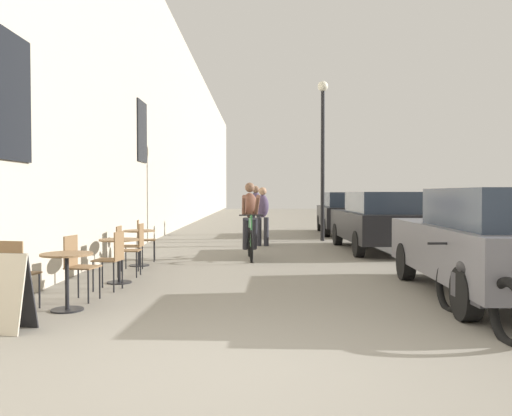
{
  "coord_description": "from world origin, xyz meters",
  "views": [
    {
      "loc": [
        0.1,
        -4.32,
        1.47
      ],
      "look_at": [
        0.01,
        10.57,
        1.04
      ],
      "focal_mm": 36.62,
      "sensor_mm": 36.0,
      "label": 1
    }
  ],
  "objects_px": {
    "parked_car_third": "(346,212)",
    "cafe_chair_far_toward_street": "(143,237)",
    "cafe_table_far": "(139,240)",
    "pedestrian_far": "(256,207)",
    "cafe_table_near": "(67,269)",
    "cafe_table_mid": "(119,251)",
    "cafe_chair_mid_toward_wall": "(125,247)",
    "cafe_chair_mid_toward_street": "(113,256)",
    "parked_motorcycle": "(476,289)",
    "pedestrian_near": "(263,213)",
    "street_lamp": "(323,140)",
    "cafe_chair_near_toward_street": "(78,263)",
    "parked_car_second": "(379,220)",
    "cafe_chair_near_toward_wall": "(16,270)",
    "sandwich_board_sign": "(5,292)",
    "pedestrian_mid": "(256,209)",
    "cafe_chair_far_toward_wall": "(136,243)",
    "cyclist_on_bicycle": "(250,222)",
    "parked_car_nearest": "(493,242)"
  },
  "relations": [
    {
      "from": "cafe_chair_mid_toward_wall",
      "to": "parked_car_nearest",
      "type": "relative_size",
      "value": 0.2
    },
    {
      "from": "cafe_chair_near_toward_street",
      "to": "parked_car_nearest",
      "type": "bearing_deg",
      "value": 1.53
    },
    {
      "from": "pedestrian_mid",
      "to": "parked_motorcycle",
      "type": "relative_size",
      "value": 0.79
    },
    {
      "from": "cafe_table_near",
      "to": "cafe_table_mid",
      "type": "distance_m",
      "value": 2.01
    },
    {
      "from": "cafe_table_near",
      "to": "cafe_chair_far_toward_wall",
      "type": "height_order",
      "value": "cafe_chair_far_toward_wall"
    },
    {
      "from": "cafe_chair_mid_toward_street",
      "to": "parked_car_third",
      "type": "xyz_separation_m",
      "value": [
        5.33,
        10.84,
        0.26
      ]
    },
    {
      "from": "cafe_chair_mid_toward_street",
      "to": "cafe_table_far",
      "type": "xyz_separation_m",
      "value": [
        -0.21,
        2.66,
        0.0
      ]
    },
    {
      "from": "cafe_chair_mid_toward_street",
      "to": "pedestrian_mid",
      "type": "xyz_separation_m",
      "value": [
        2.12,
        8.91,
        0.44
      ]
    },
    {
      "from": "pedestrian_far",
      "to": "parked_car_third",
      "type": "distance_m",
      "value": 3.24
    },
    {
      "from": "pedestrian_near",
      "to": "pedestrian_far",
      "type": "distance_m",
      "value": 4.09
    },
    {
      "from": "cafe_table_near",
      "to": "cafe_chair_mid_toward_wall",
      "type": "xyz_separation_m",
      "value": [
        0.04,
        2.68,
        -0.0
      ]
    },
    {
      "from": "street_lamp",
      "to": "parked_car_third",
      "type": "relative_size",
      "value": 1.15
    },
    {
      "from": "pedestrian_near",
      "to": "parked_car_nearest",
      "type": "height_order",
      "value": "pedestrian_near"
    },
    {
      "from": "cyclist_on_bicycle",
      "to": "cafe_table_near",
      "type": "bearing_deg",
      "value": -112.84
    },
    {
      "from": "cafe_chair_near_toward_wall",
      "to": "cafe_table_far",
      "type": "bearing_deg",
      "value": 81.88
    },
    {
      "from": "cafe_chair_far_toward_wall",
      "to": "parked_car_nearest",
      "type": "height_order",
      "value": "parked_car_nearest"
    },
    {
      "from": "cafe_table_far",
      "to": "pedestrian_far",
      "type": "relative_size",
      "value": 0.42
    },
    {
      "from": "cafe_chair_mid_toward_wall",
      "to": "cafe_table_far",
      "type": "height_order",
      "value": "cafe_chair_mid_toward_wall"
    },
    {
      "from": "cafe_chair_near_toward_wall",
      "to": "pedestrian_mid",
      "type": "bearing_deg",
      "value": 74.3
    },
    {
      "from": "cafe_chair_mid_toward_wall",
      "to": "cafe_chair_far_toward_wall",
      "type": "height_order",
      "value": "same"
    },
    {
      "from": "street_lamp",
      "to": "cafe_chair_near_toward_street",
      "type": "bearing_deg",
      "value": -116.32
    },
    {
      "from": "parked_car_second",
      "to": "cafe_chair_near_toward_street",
      "type": "bearing_deg",
      "value": -131.99
    },
    {
      "from": "cafe_table_far",
      "to": "street_lamp",
      "type": "height_order",
      "value": "street_lamp"
    },
    {
      "from": "parked_motorcycle",
      "to": "pedestrian_near",
      "type": "bearing_deg",
      "value": 104.95
    },
    {
      "from": "cafe_chair_far_toward_wall",
      "to": "pedestrian_near",
      "type": "bearing_deg",
      "value": 61.93
    },
    {
      "from": "cafe_chair_near_toward_street",
      "to": "parked_motorcycle",
      "type": "height_order",
      "value": "cafe_chair_near_toward_street"
    },
    {
      "from": "cafe_chair_far_toward_street",
      "to": "cafe_chair_near_toward_wall",
      "type": "bearing_deg",
      "value": -96.07
    },
    {
      "from": "parked_car_third",
      "to": "cafe_chair_far_toward_street",
      "type": "bearing_deg",
      "value": -126.85
    },
    {
      "from": "cafe_chair_mid_toward_street",
      "to": "cafe_chair_mid_toward_wall",
      "type": "distance_m",
      "value": 1.32
    },
    {
      "from": "cafe_chair_near_toward_street",
      "to": "pedestrian_near",
      "type": "height_order",
      "value": "pedestrian_near"
    },
    {
      "from": "cafe_chair_mid_toward_street",
      "to": "street_lamp",
      "type": "distance_m",
      "value": 9.57
    },
    {
      "from": "cafe_chair_mid_toward_street",
      "to": "pedestrian_far",
      "type": "distance_m",
      "value": 10.93
    },
    {
      "from": "cafe_table_far",
      "to": "parked_car_third",
      "type": "distance_m",
      "value": 9.88
    },
    {
      "from": "cafe_table_near",
      "to": "pedestrian_mid",
      "type": "xyz_separation_m",
      "value": [
        2.3,
        10.28,
        0.43
      ]
    },
    {
      "from": "cyclist_on_bicycle",
      "to": "pedestrian_mid",
      "type": "height_order",
      "value": "cyclist_on_bicycle"
    },
    {
      "from": "cafe_chair_mid_toward_wall",
      "to": "sandwich_board_sign",
      "type": "height_order",
      "value": "cafe_chair_mid_toward_wall"
    },
    {
      "from": "street_lamp",
      "to": "parked_car_third",
      "type": "bearing_deg",
      "value": 66.18
    },
    {
      "from": "sandwich_board_sign",
      "to": "pedestrian_far",
      "type": "xyz_separation_m",
      "value": [
        2.59,
        13.05,
        0.56
      ]
    },
    {
      "from": "cafe_table_near",
      "to": "cafe_chair_far_toward_street",
      "type": "bearing_deg",
      "value": 91.16
    },
    {
      "from": "cafe_chair_mid_toward_street",
      "to": "pedestrian_far",
      "type": "relative_size",
      "value": 0.51
    },
    {
      "from": "pedestrian_near",
      "to": "parked_car_second",
      "type": "bearing_deg",
      "value": -22.95
    },
    {
      "from": "street_lamp",
      "to": "parked_car_third",
      "type": "xyz_separation_m",
      "value": [
        1.16,
        2.63,
        -2.33
      ]
    },
    {
      "from": "pedestrian_near",
      "to": "cafe_chair_near_toward_wall",
      "type": "bearing_deg",
      "value": -111.05
    },
    {
      "from": "parked_car_third",
      "to": "parked_motorcycle",
      "type": "bearing_deg",
      "value": -93.08
    },
    {
      "from": "cafe_chair_near_toward_wall",
      "to": "pedestrian_mid",
      "type": "distance_m",
      "value": 10.76
    },
    {
      "from": "sandwich_board_sign",
      "to": "parked_car_second",
      "type": "height_order",
      "value": "parked_car_second"
    },
    {
      "from": "cafe_chair_mid_toward_wall",
      "to": "pedestrian_far",
      "type": "distance_m",
      "value": 9.68
    },
    {
      "from": "cafe_chair_near_toward_street",
      "to": "pedestrian_mid",
      "type": "xyz_separation_m",
      "value": [
        2.38,
        9.67,
        0.44
      ]
    },
    {
      "from": "parked_car_nearest",
      "to": "cafe_table_far",
      "type": "bearing_deg",
      "value": 150.14
    },
    {
      "from": "cafe_chair_near_toward_street",
      "to": "cafe_table_far",
      "type": "xyz_separation_m",
      "value": [
        0.05,
        3.41,
        0.0
      ]
    }
  ]
}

